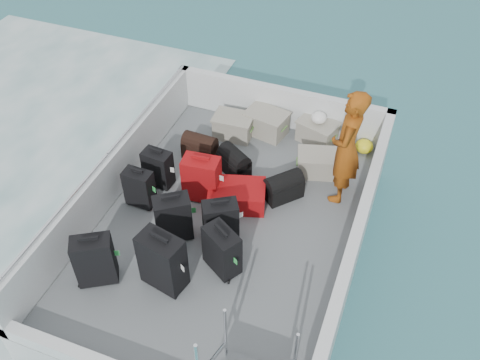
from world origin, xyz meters
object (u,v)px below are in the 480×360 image
object	(u,v)px
suitcase_4	(173,218)
passenger	(346,148)
suitcase_2	(158,169)
suitcase_6	(222,251)
suitcase_1	(139,189)
suitcase_3	(163,262)
suitcase_8	(237,195)
crate_0	(233,127)
crate_2	(317,132)
suitcase_5	(202,179)
suitcase_7	(221,222)
suitcase_0	(95,261)
crate_3	(317,164)
crate_1	(266,124)

from	to	relation	value
suitcase_4	passenger	distance (m)	2.49
suitcase_2	passenger	xyz separation A→B (m)	(2.52, 0.72, 0.58)
suitcase_4	suitcase_6	size ratio (longest dim) A/B	1.05
suitcase_1	suitcase_3	size ratio (longest dim) A/B	0.74
suitcase_2	suitcase_8	world-z (taller)	suitcase_2
crate_0	crate_2	size ratio (longest dim) A/B	1.03
suitcase_5	suitcase_1	bearing A→B (deg)	-155.87
suitcase_3	crate_2	bearing A→B (deg)	85.19
suitcase_2	suitcase_4	world-z (taller)	suitcase_4
suitcase_4	suitcase_7	world-z (taller)	suitcase_4
suitcase_1	suitcase_6	bearing A→B (deg)	-21.64
suitcase_0	crate_3	xyz separation A→B (m)	(2.01, 2.87, -0.20)
suitcase_2	suitcase_7	distance (m)	1.41
suitcase_5	suitcase_6	world-z (taller)	suitcase_5
suitcase_1	suitcase_0	bearing A→B (deg)	-82.71
suitcase_7	crate_2	world-z (taller)	suitcase_7
suitcase_6	crate_2	xyz separation A→B (m)	(0.46, 2.89, -0.16)
crate_0	crate_3	distance (m)	1.54
passenger	crate_1	bearing A→B (deg)	-123.72
suitcase_4	crate_2	xyz separation A→B (m)	(1.25, 2.63, -0.17)
suitcase_0	suitcase_8	distance (m)	2.16
suitcase_2	crate_2	xyz separation A→B (m)	(1.91, 1.79, -0.12)
suitcase_7	crate_0	world-z (taller)	suitcase_7
passenger	crate_2	bearing A→B (deg)	-149.65
suitcase_1	suitcase_5	size ratio (longest dim) A/B	0.85
suitcase_5	suitcase_7	size ratio (longest dim) A/B	1.10
suitcase_6	suitcase_8	bearing A→B (deg)	133.62
suitcase_3	suitcase_4	xyz separation A→B (m)	(-0.22, 0.73, -0.06)
suitcase_6	suitcase_8	xyz separation A→B (m)	(-0.23, 1.12, -0.17)
suitcase_6	passenger	xyz separation A→B (m)	(1.08, 1.82, 0.55)
suitcase_8	crate_1	distance (m)	1.68
suitcase_4	suitcase_2	bearing A→B (deg)	93.08
suitcase_7	crate_3	world-z (taller)	suitcase_7
crate_3	passenger	size ratio (longest dim) A/B	0.32
suitcase_8	crate_1	size ratio (longest dim) A/B	1.27
suitcase_0	suitcase_4	size ratio (longest dim) A/B	1.06
suitcase_5	crate_0	bearing A→B (deg)	87.76
suitcase_1	suitcase_7	world-z (taller)	suitcase_7
suitcase_8	suitcase_6	bearing A→B (deg)	175.07
suitcase_4	suitcase_7	distance (m)	0.62
suitcase_3	crate_3	distance (m)	2.90
suitcase_4	suitcase_0	bearing A→B (deg)	-155.15
crate_0	passenger	distance (m)	2.16
crate_3	passenger	bearing A→B (deg)	-38.41
suitcase_1	suitcase_6	size ratio (longest dim) A/B	0.91
suitcase_2	suitcase_0	bearing A→B (deg)	-82.41
crate_0	passenger	world-z (taller)	passenger
suitcase_0	suitcase_1	size ratio (longest dim) A/B	1.22
crate_2	suitcase_5	bearing A→B (deg)	-123.50
suitcase_6	crate_0	size ratio (longest dim) A/B	1.11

